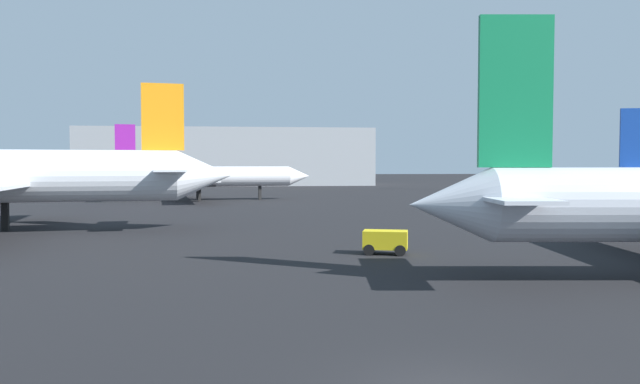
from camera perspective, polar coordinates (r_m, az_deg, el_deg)
airplane_far_left at (r=84.76m, az=-10.76°, el=1.44°), size 28.98×22.95×10.24m
baggage_cart at (r=33.64m, az=6.14°, el=-4.54°), size 2.67×1.96×1.30m
light_mast_right at (r=118.17m, az=19.55°, el=5.87°), size 2.40×0.50×21.45m
terminal_building at (r=149.82m, az=-8.54°, el=3.25°), size 68.32×21.27×13.49m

